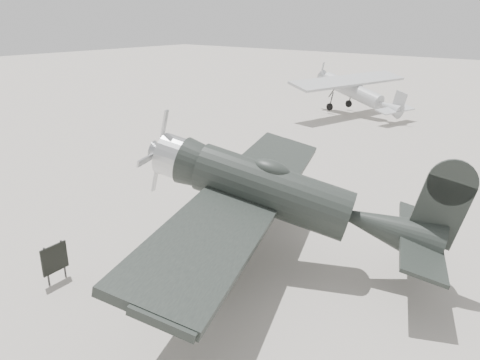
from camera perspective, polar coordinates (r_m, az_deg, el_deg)
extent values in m
plane|color=#A39B90|center=(17.70, -8.99, -5.73)|extent=(160.00, 160.00, 0.00)
cylinder|color=black|center=(14.36, 4.01, -1.54)|extent=(5.02, 3.14, 1.53)
cone|color=black|center=(14.00, 18.46, -2.89)|extent=(3.15, 2.34, 1.42)
cylinder|color=#B8BABD|center=(15.44, -8.03, -0.16)|extent=(1.40, 1.61, 1.35)
cone|color=#B8BABD|center=(15.73, -10.18, 0.09)|extent=(0.57, 0.71, 0.61)
cube|color=#B8BABD|center=(15.69, -9.93, 0.06)|extent=(0.13, 0.21, 2.83)
ellipsoid|color=black|center=(14.19, 3.23, 1.11)|extent=(1.38, 1.12, 0.50)
cube|color=black|center=(14.69, 1.09, -2.60)|extent=(6.82, 13.03, 0.24)
cube|color=black|center=(14.03, 22.03, -3.04)|extent=(2.76, 4.70, 0.11)
cube|color=black|center=(13.74, 23.19, 0.47)|extent=(1.26, 0.57, 1.96)
cylinder|color=black|center=(14.21, -2.41, -10.11)|extent=(0.75, 0.43, 0.74)
cylinder|color=black|center=(16.69, 1.10, -5.36)|extent=(0.75, 0.43, 0.74)
cylinder|color=#333333|center=(13.87, -2.45, -7.49)|extent=(0.15, 0.15, 1.53)
cylinder|color=#333333|center=(16.40, 1.11, -3.04)|extent=(0.15, 0.15, 1.53)
cylinder|color=black|center=(14.26, 22.85, -5.09)|extent=(0.26, 0.17, 0.24)
cylinder|color=#AFB2B4|center=(38.24, 13.50, 10.60)|extent=(5.55, 2.40, 1.15)
cone|color=#AFB2B4|center=(36.07, 18.01, 9.67)|extent=(2.08, 1.46, 1.05)
cone|color=#AFB2B4|center=(40.21, 10.12, 11.25)|extent=(0.87, 1.20, 1.09)
cube|color=#AFB2B4|center=(40.49, 9.68, 11.33)|extent=(0.09, 0.15, 2.30)
cube|color=#AFB2B4|center=(38.42, 13.09, 11.65)|extent=(4.65, 11.65, 0.19)
cube|color=#AFB2B4|center=(35.77, 18.71, 9.61)|extent=(1.75, 3.68, 0.08)
cube|color=#AFB2B4|center=(35.61, 18.97, 10.65)|extent=(0.93, 0.30, 1.36)
cylinder|color=black|center=(38.18, 11.22, 8.32)|extent=(0.60, 0.28, 0.59)
cylinder|color=black|center=(39.91, 13.45, 8.64)|extent=(0.60, 0.28, 0.59)
cylinder|color=#333333|center=(38.07, 11.28, 9.20)|extent=(0.11, 0.11, 1.25)
cylinder|color=#333333|center=(39.80, 13.52, 9.48)|extent=(0.11, 0.11, 1.25)
cylinder|color=black|center=(35.72, 18.92, 8.97)|extent=(0.20, 0.12, 0.19)
cube|color=slate|center=(14.35, -6.90, -10.03)|extent=(1.77, 1.12, 0.88)
cylinder|color=#333333|center=(14.81, -22.50, -9.75)|extent=(0.06, 0.06, 1.22)
cylinder|color=#333333|center=(15.08, -20.73, -8.98)|extent=(0.06, 0.06, 1.22)
cube|color=black|center=(14.88, -21.68, -8.88)|extent=(0.13, 0.85, 0.85)
cube|color=beige|center=(14.88, -21.77, -8.69)|extent=(0.07, 0.66, 0.17)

